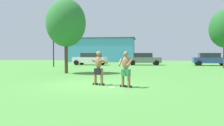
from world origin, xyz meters
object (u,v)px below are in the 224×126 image
(car_white_near_post, at_px, (90,59))
(lamp_post, at_px, (53,40))
(frisbee, at_px, (112,88))
(car_blue_mid_lot, at_px, (210,59))
(car_gray_far_end, at_px, (144,59))
(player_in_green, at_px, (126,68))
(player_with_cap, at_px, (99,67))
(tree_left_field, at_px, (66,23))

(car_white_near_post, xyz_separation_m, lamp_post, (-3.07, -4.83, 2.20))
(frisbee, xyz_separation_m, car_blue_mid_lot, (9.41, 20.86, 0.81))
(car_white_near_post, xyz_separation_m, car_gray_far_end, (6.99, 0.85, 0.00))
(car_white_near_post, bearing_deg, frisbee, -73.75)
(player_in_green, bearing_deg, player_with_cap, 158.00)
(player_with_cap, distance_m, tree_left_field, 7.93)
(player_in_green, distance_m, car_gray_far_end, 20.69)
(player_with_cap, relative_size, car_gray_far_end, 0.37)
(frisbee, bearing_deg, car_gray_far_end, 86.93)
(player_in_green, bearing_deg, lamp_post, 122.37)
(player_with_cap, distance_m, player_in_green, 1.46)
(player_in_green, xyz_separation_m, lamp_post, (-9.51, 15.00, 2.18))
(player_in_green, bearing_deg, tree_left_field, 127.05)
(player_with_cap, relative_size, tree_left_field, 0.29)
(car_white_near_post, bearing_deg, player_in_green, -72.00)
(car_white_near_post, relative_size, tree_left_field, 0.79)
(frisbee, distance_m, car_white_near_post, 20.96)
(lamp_post, bearing_deg, frisbee, -59.70)
(player_in_green, height_order, car_blue_mid_lot, player_in_green)
(player_with_cap, relative_size, player_in_green, 1.01)
(player_in_green, relative_size, car_gray_far_end, 0.36)
(car_gray_far_end, bearing_deg, player_with_cap, -95.37)
(car_white_near_post, height_order, tree_left_field, tree_left_field)
(player_in_green, relative_size, frisbee, 5.96)
(car_blue_mid_lot, bearing_deg, lamp_post, -163.07)
(player_in_green, bearing_deg, car_gray_far_end, 88.50)
(car_blue_mid_lot, xyz_separation_m, tree_left_field, (-13.99, -13.74, 3.00))
(car_white_near_post, bearing_deg, player_with_cap, -75.21)
(player_in_green, height_order, lamp_post, lamp_post)
(car_gray_far_end, bearing_deg, lamp_post, -150.54)
(car_gray_far_end, bearing_deg, car_white_near_post, -173.09)
(car_blue_mid_lot, xyz_separation_m, lamp_post, (-18.34, -5.58, 2.20))
(car_white_near_post, height_order, lamp_post, lamp_post)
(player_with_cap, bearing_deg, car_blue_mid_lot, 63.06)
(player_with_cap, xyz_separation_m, car_blue_mid_lot, (10.18, 20.04, -0.06))
(player_in_green, bearing_deg, car_blue_mid_lot, 66.78)
(player_in_green, xyz_separation_m, car_gray_far_end, (0.54, 20.68, -0.02))
(player_with_cap, relative_size, lamp_post, 0.34)
(player_with_cap, relative_size, car_white_near_post, 0.36)
(player_in_green, height_order, car_white_near_post, player_in_green)
(car_blue_mid_lot, relative_size, tree_left_field, 0.78)
(player_with_cap, bearing_deg, lamp_post, 119.44)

